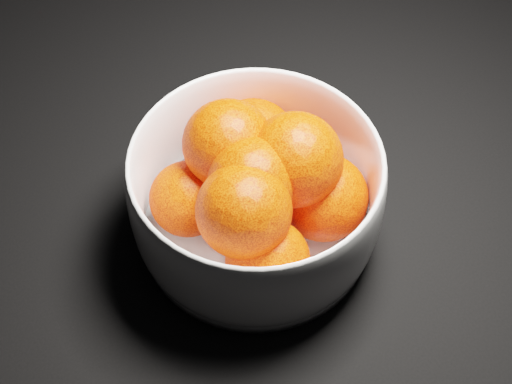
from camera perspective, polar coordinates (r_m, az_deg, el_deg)
bowl at (r=0.57m, az=-0.00°, el=-0.30°), size 0.20×0.20×0.10m
orange_pile at (r=0.56m, az=0.32°, el=0.86°), size 0.16×0.18×0.12m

